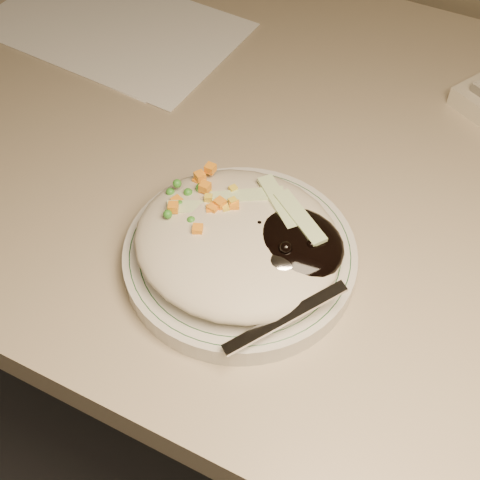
% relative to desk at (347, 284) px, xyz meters
% --- Properties ---
extents(desk, '(1.40, 0.70, 0.74)m').
position_rel_desk_xyz_m(desk, '(0.00, 0.00, 0.00)').
color(desk, tan).
rests_on(desk, ground).
extents(plate, '(0.22, 0.22, 0.02)m').
position_rel_desk_xyz_m(plate, '(-0.07, -0.17, 0.21)').
color(plate, silver).
rests_on(plate, desk).
extents(plate_rim, '(0.21, 0.21, 0.00)m').
position_rel_desk_xyz_m(plate_rim, '(-0.07, -0.17, 0.22)').
color(plate_rim, '#144723').
rests_on(plate_rim, plate).
extents(meal, '(0.21, 0.19, 0.05)m').
position_rel_desk_xyz_m(meal, '(-0.07, -0.17, 0.24)').
color(meal, '#BAB097').
rests_on(meal, plate).
extents(papers, '(0.35, 0.24, 0.00)m').
position_rel_desk_xyz_m(papers, '(-0.40, 0.11, 0.20)').
color(papers, white).
rests_on(papers, desk).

